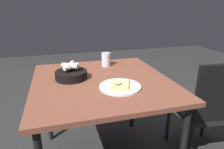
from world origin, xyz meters
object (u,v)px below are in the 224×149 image
Objects in this scene: beer_glass at (106,60)px; chair_near at (209,105)px; pizza_plate at (120,86)px; bread_basket at (71,74)px; dining_table at (102,88)px.

chair_near reaches higher than beer_glass.
bread_basket is at bearing 139.12° from pizza_plate.
dining_table is 8.54× the size of beer_glass.
pizza_plate is 0.49m from beer_glass.
dining_table is 0.36m from beer_glass.
dining_table is at bearing -21.08° from bread_basket.
beer_glass is at bearing 145.95° from chair_near.
dining_table is 0.24m from bread_basket.
pizza_plate is (0.09, -0.17, 0.08)m from dining_table.
chair_near reaches higher than bread_basket.
bread_basket is at bearing 166.56° from chair_near.
bread_basket reaches higher than pizza_plate.
pizza_plate is at bearing -93.23° from beer_glass.
beer_glass is (0.32, 0.24, 0.02)m from bread_basket.
chair_near is at bearing 0.31° from pizza_plate.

